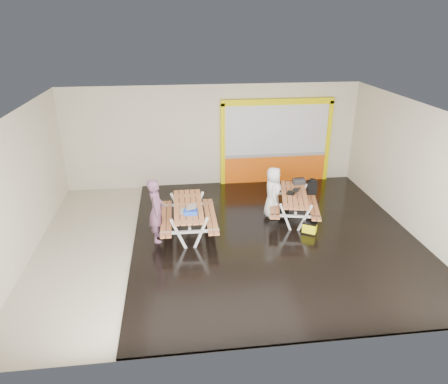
{
  "coord_description": "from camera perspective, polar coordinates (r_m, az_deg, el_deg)",
  "views": [
    {
      "loc": [
        -1.31,
        -9.59,
        5.5
      ],
      "look_at": [
        0.0,
        0.9,
        1.0
      ],
      "focal_mm": 32.95,
      "sensor_mm": 36.0,
      "label": 1
    }
  ],
  "objects": [
    {
      "name": "deck",
      "position": [
        11.33,
        6.89,
        -6.01
      ],
      "size": [
        7.5,
        7.98,
        0.05
      ],
      "primitive_type": "cube",
      "color": "black",
      "rests_on": "room"
    },
    {
      "name": "room",
      "position": [
        10.38,
        0.61,
        1.88
      ],
      "size": [
        10.02,
        8.02,
        3.52
      ],
      "color": "beige",
      "rests_on": "ground"
    },
    {
      "name": "person_left",
      "position": [
        10.77,
        -9.36,
        -2.52
      ],
      "size": [
        0.44,
        0.65,
        1.72
      ],
      "primitive_type": "imported",
      "rotation": [
        0.0,
        0.0,
        1.52
      ],
      "color": "#724965",
      "rests_on": "deck"
    },
    {
      "name": "kiosk",
      "position": [
        14.54,
        7.19,
        6.68
      ],
      "size": [
        3.88,
        0.16,
        3.0
      ],
      "color": "#EC5C0D",
      "rests_on": "room"
    },
    {
      "name": "toolbox",
      "position": [
        12.75,
        10.33,
        1.48
      ],
      "size": [
        0.37,
        0.2,
        0.21
      ],
      "color": "black",
      "rests_on": "picnic_table_right"
    },
    {
      "name": "laptop_right",
      "position": [
        12.03,
        9.49,
        0.03
      ],
      "size": [
        0.47,
        0.45,
        0.15
      ],
      "color": "black",
      "rests_on": "picnic_table_right"
    },
    {
      "name": "laptop_left",
      "position": [
        10.67,
        -5.06,
        -2.44
      ],
      "size": [
        0.46,
        0.43,
        0.18
      ],
      "color": "silver",
      "rests_on": "picnic_table_left"
    },
    {
      "name": "fluke_bag",
      "position": [
        11.48,
        11.79,
        -4.92
      ],
      "size": [
        0.45,
        0.41,
        0.33
      ],
      "color": "black",
      "rests_on": "deck"
    },
    {
      "name": "picnic_table_left",
      "position": [
        11.13,
        -4.97,
        -2.8
      ],
      "size": [
        1.5,
        2.18,
        0.87
      ],
      "color": "#C57543",
      "rests_on": "deck"
    },
    {
      "name": "dark_case",
      "position": [
        12.33,
        7.95,
        -2.98
      ],
      "size": [
        0.47,
        0.37,
        0.16
      ],
      "primitive_type": "cube",
      "rotation": [
        0.0,
        0.0,
        -0.12
      ],
      "color": "black",
      "rests_on": "deck"
    },
    {
      "name": "backpack",
      "position": [
        12.81,
        12.1,
        0.69
      ],
      "size": [
        0.32,
        0.24,
        0.49
      ],
      "color": "black",
      "rests_on": "picnic_table_right"
    },
    {
      "name": "picnic_table_right",
      "position": [
        12.09,
        9.67,
        -1.09
      ],
      "size": [
        1.78,
        2.27,
        0.81
      ],
      "color": "#C57543",
      "rests_on": "deck"
    },
    {
      "name": "person_right",
      "position": [
        11.96,
        6.79,
        -0.02
      ],
      "size": [
        0.58,
        0.8,
        1.5
      ],
      "primitive_type": "imported",
      "rotation": [
        0.0,
        0.0,
        1.42
      ],
      "color": "white",
      "rests_on": "deck"
    },
    {
      "name": "blue_pouch",
      "position": [
        10.55,
        -4.68,
        -2.77
      ],
      "size": [
        0.36,
        0.26,
        0.1
      ],
      "primitive_type": "cube",
      "rotation": [
        0.0,
        0.0,
        -0.04
      ],
      "color": "blue",
      "rests_on": "picnic_table_left"
    }
  ]
}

